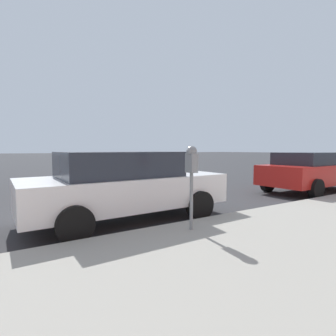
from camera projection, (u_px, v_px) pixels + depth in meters
ground_plane at (110, 210)px, 6.70m from camera, size 220.00×220.00×0.00m
sidewalk at (280, 302)px, 2.57m from camera, size 5.35×56.00×0.14m
parking_meter at (192, 166)px, 4.59m from camera, size 0.21×0.19×1.49m
car_white at (125, 184)px, 5.76m from camera, size 2.06×4.41×1.51m
car_red at (311, 171)px, 9.62m from camera, size 2.06×4.33×1.45m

